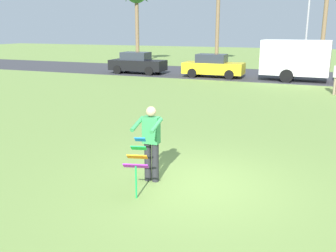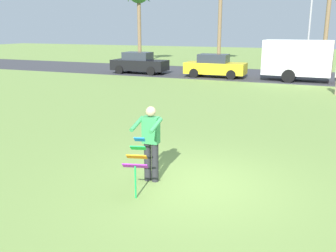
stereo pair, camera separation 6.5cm
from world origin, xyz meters
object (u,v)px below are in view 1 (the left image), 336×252
at_px(parked_car_yellow, 213,66).
at_px(streetlight_pole, 308,20).
at_px(parked_car_black, 137,63).
at_px(parked_truck_red_cab, 309,60).
at_px(kite_held, 137,159).
at_px(person_kite_flyer, 151,141).

height_order(parked_car_yellow, streetlight_pole, streetlight_pole).
relative_size(parked_car_black, parked_truck_red_cab, 0.62).
bearing_deg(parked_car_black, parked_truck_red_cab, -0.00).
xyz_separation_m(kite_held, parked_truck_red_cab, (2.61, 19.36, 0.62)).
distance_m(person_kite_flyer, parked_car_yellow, 18.94).
bearing_deg(streetlight_pole, person_kite_flyer, -94.52).
xyz_separation_m(person_kite_flyer, parked_car_yellow, (-3.61, 18.59, -0.18)).
distance_m(person_kite_flyer, parked_truck_red_cab, 18.78).
distance_m(parked_car_black, parked_truck_red_cab, 12.18).
distance_m(parked_car_black, parked_car_yellow, 5.90).
height_order(person_kite_flyer, parked_car_yellow, person_kite_flyer).
relative_size(parked_car_black, streetlight_pole, 0.60).
xyz_separation_m(parked_car_black, parked_truck_red_cab, (12.16, -0.00, 0.64)).
relative_size(person_kite_flyer, kite_held, 1.47).
distance_m(parked_car_yellow, parked_truck_red_cab, 6.29).
bearing_deg(parked_car_yellow, streetlight_pole, 53.51).
distance_m(person_kite_flyer, parked_car_black, 20.88).
height_order(parked_truck_red_cab, streetlight_pole, streetlight_pole).
bearing_deg(kite_held, streetlight_pole, 85.69).
bearing_deg(parked_car_yellow, person_kite_flyer, -79.00).
bearing_deg(person_kite_flyer, kite_held, -87.18).
bearing_deg(parked_car_black, streetlight_pole, 33.58).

